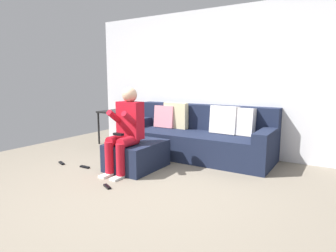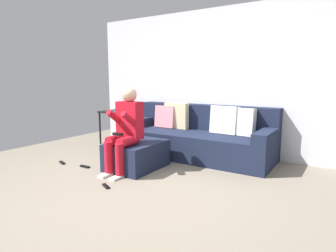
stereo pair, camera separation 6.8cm
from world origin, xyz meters
TOP-DOWN VIEW (x-y plane):
  - ground_plane at (0.00, 0.00)m, footprint 6.32×6.32m
  - wall_back at (0.00, 2.41)m, footprint 4.86×0.10m
  - couch_sectional at (-0.10, 1.97)m, footprint 2.46×0.93m
  - ottoman at (-0.54, 0.91)m, footprint 0.62×0.82m
  - person_seated at (-0.56, 0.71)m, footprint 0.35×0.60m
  - side_table at (-1.90, 2.04)m, footprint 0.54×0.61m
  - remote_near_ottoman at (-0.38, 0.12)m, footprint 0.16×0.11m
  - remote_by_storage_bin at (-1.19, 0.53)m, footprint 0.16×0.05m
  - remote_under_side_table at (-1.64, 0.48)m, footprint 0.17×0.10m

SIDE VIEW (x-z plane):
  - ground_plane at x=0.00m, z-range 0.00..0.00m
  - remote_near_ottoman at x=-0.38m, z-range 0.00..0.02m
  - remote_by_storage_bin at x=-1.19m, z-range 0.00..0.02m
  - remote_under_side_table at x=-1.64m, z-range 0.00..0.02m
  - ottoman at x=-0.54m, z-range 0.00..0.38m
  - couch_sectional at x=-0.10m, z-range -0.11..0.75m
  - side_table at x=-1.90m, z-range 0.23..0.88m
  - person_seated at x=-0.56m, z-range 0.04..1.19m
  - wall_back at x=0.00m, z-range 0.00..2.42m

